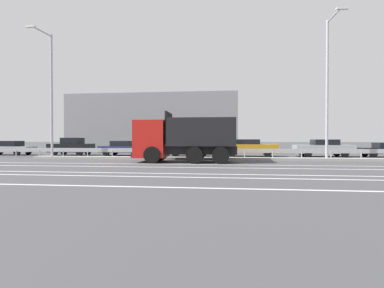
% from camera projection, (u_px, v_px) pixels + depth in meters
% --- Properties ---
extents(ground_plane, '(320.00, 320.00, 0.00)m').
position_uv_depth(ground_plane, '(215.00, 162.00, 19.74)').
color(ground_plane, '#424244').
extents(lane_strip_0, '(50.71, 0.16, 0.01)m').
position_uv_depth(lane_strip_0, '(182.00, 164.00, 17.68)').
color(lane_strip_0, silver).
rests_on(lane_strip_0, ground_plane).
extents(lane_strip_1, '(50.71, 0.16, 0.01)m').
position_uv_depth(lane_strip_1, '(177.00, 167.00, 15.77)').
color(lane_strip_1, silver).
rests_on(lane_strip_1, ground_plane).
extents(lane_strip_2, '(50.71, 0.16, 0.01)m').
position_uv_depth(lane_strip_2, '(165.00, 173.00, 12.93)').
color(lane_strip_2, silver).
rests_on(lane_strip_2, ground_plane).
extents(lane_strip_3, '(50.71, 0.16, 0.01)m').
position_uv_depth(lane_strip_3, '(159.00, 177.00, 11.76)').
color(lane_strip_3, silver).
rests_on(lane_strip_3, ground_plane).
extents(lane_strip_4, '(50.71, 0.16, 0.01)m').
position_uv_depth(lane_strip_4, '(141.00, 187.00, 9.27)').
color(lane_strip_4, silver).
rests_on(lane_strip_4, ground_plane).
extents(median_island, '(27.89, 1.10, 0.18)m').
position_uv_depth(median_island, '(216.00, 159.00, 21.71)').
color(median_island, gray).
rests_on(median_island, ground_plane).
extents(median_guardrail, '(50.71, 0.09, 0.78)m').
position_uv_depth(median_guardrail, '(217.00, 151.00, 22.92)').
color(median_guardrail, '#9EA0A5').
rests_on(median_guardrail, ground_plane).
extents(dump_truck, '(6.64, 2.91, 3.24)m').
position_uv_depth(dump_truck, '(172.00, 142.00, 19.53)').
color(dump_truck, red).
rests_on(dump_truck, ground_plane).
extents(median_road_sign, '(0.66, 0.16, 2.46)m').
position_uv_depth(median_road_sign, '(228.00, 142.00, 21.59)').
color(median_road_sign, white).
rests_on(median_road_sign, ground_plane).
extents(street_lamp_0, '(0.71, 2.42, 9.56)m').
position_uv_depth(street_lamp_0, '(50.00, 90.00, 22.84)').
color(street_lamp_0, '#ADADB2').
rests_on(street_lamp_0, ground_plane).
extents(street_lamp_1, '(0.71, 2.55, 9.69)m').
position_uv_depth(street_lamp_1, '(328.00, 82.00, 20.42)').
color(street_lamp_1, '#ADADB2').
rests_on(street_lamp_1, ground_plane).
extents(parked_car_0, '(4.81, 1.89, 1.34)m').
position_uv_depth(parked_car_0, '(8.00, 148.00, 28.37)').
color(parked_car_0, '#A3A3A8').
rests_on(parked_car_0, ground_plane).
extents(parked_car_1, '(3.91, 2.17, 1.63)m').
position_uv_depth(parked_car_1, '(72.00, 147.00, 27.92)').
color(parked_car_1, black).
rests_on(parked_car_1, ground_plane).
extents(parked_car_2, '(4.47, 2.24, 1.35)m').
position_uv_depth(parked_car_2, '(124.00, 148.00, 27.42)').
color(parked_car_2, navy).
rests_on(parked_car_2, ground_plane).
extents(parked_car_3, '(4.00, 2.06, 1.42)m').
position_uv_depth(parked_car_3, '(189.00, 148.00, 26.48)').
color(parked_car_3, '#335B33').
rests_on(parked_car_3, ground_plane).
extents(parked_car_4, '(4.83, 2.18, 1.49)m').
position_uv_depth(parked_car_4, '(249.00, 148.00, 26.03)').
color(parked_car_4, '#B27A14').
rests_on(parked_car_4, ground_plane).
extents(parked_car_5, '(4.72, 2.05, 1.47)m').
position_uv_depth(parked_car_5, '(323.00, 148.00, 25.49)').
color(parked_car_5, '#A3A3A8').
rests_on(parked_car_5, ground_plane).
extents(background_building_0, '(19.63, 14.22, 6.67)m').
position_uv_depth(background_building_0, '(162.00, 126.00, 39.95)').
color(background_building_0, gray).
rests_on(background_building_0, ground_plane).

